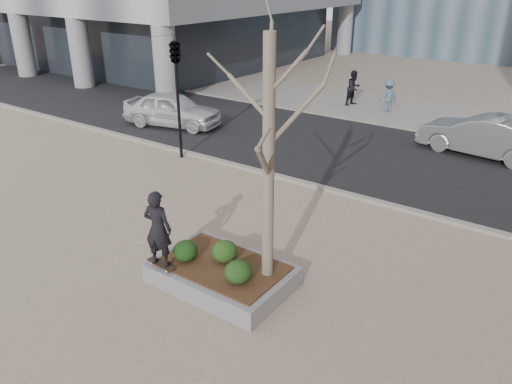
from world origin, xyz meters
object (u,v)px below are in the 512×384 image
Objects in this scene: skateboarder at (158,229)px; police_car at (172,109)px; planter at (223,275)px; skateboard at (161,265)px.

skateboarder is 0.39× the size of police_car.
skateboarder is (-1.10, -0.79, 1.17)m from planter.
police_car reaches higher than skateboard.
police_car is (-8.56, 9.23, -0.62)m from skateboarder.
police_car is (-9.66, 8.44, 0.55)m from planter.
planter is 12.84m from police_car.
skateboard is at bearing -144.17° from planter.
police_car is at bearing 138.85° from planter.
skateboarder reaches higher than planter.
skateboarder is (0.00, 0.00, 0.91)m from skateboard.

